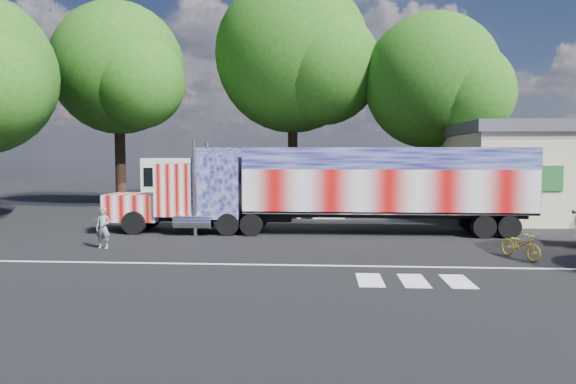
# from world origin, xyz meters

# --- Properties ---
(ground) EXTENTS (100.00, 100.00, 0.00)m
(ground) POSITION_xyz_m (0.00, 0.00, 0.00)
(ground) COLOR black
(lane_markings) EXTENTS (30.00, 2.67, 0.01)m
(lane_markings) POSITION_xyz_m (1.71, -3.77, 0.01)
(lane_markings) COLOR silver
(lane_markings) RESTS_ON ground
(semi_truck) EXTENTS (19.17, 3.03, 4.09)m
(semi_truck) POSITION_xyz_m (1.89, 3.97, 2.10)
(semi_truck) COLOR black
(semi_truck) RESTS_ON ground
(coach_bus) EXTENTS (11.42, 2.66, 3.32)m
(coach_bus) POSITION_xyz_m (-2.98, 10.29, 1.72)
(coach_bus) COLOR silver
(coach_bus) RESTS_ON ground
(woman) EXTENTS (0.59, 0.42, 1.53)m
(woman) POSITION_xyz_m (-6.69, -0.49, 0.77)
(woman) COLOR slate
(woman) RESTS_ON ground
(bicycle) EXTENTS (1.25, 1.84, 0.92)m
(bicycle) POSITION_xyz_m (8.13, -1.43, 0.46)
(bicycle) COLOR gold
(bicycle) RESTS_ON ground
(tree_ne_a) EXTENTS (9.16, 8.73, 12.65)m
(tree_ne_a) POSITION_xyz_m (8.67, 15.11, 8.23)
(tree_ne_a) COLOR black
(tree_ne_a) RESTS_ON ground
(tree_nw_a) EXTENTS (9.32, 8.87, 13.82)m
(tree_nw_a) POSITION_xyz_m (-12.23, 15.42, 9.32)
(tree_nw_a) COLOR black
(tree_nw_a) RESTS_ON ground
(tree_n_mid) EXTENTS (11.59, 11.04, 16.16)m
(tree_n_mid) POSITION_xyz_m (-0.48, 18.13, 10.58)
(tree_n_mid) COLOR black
(tree_n_mid) RESTS_ON ground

